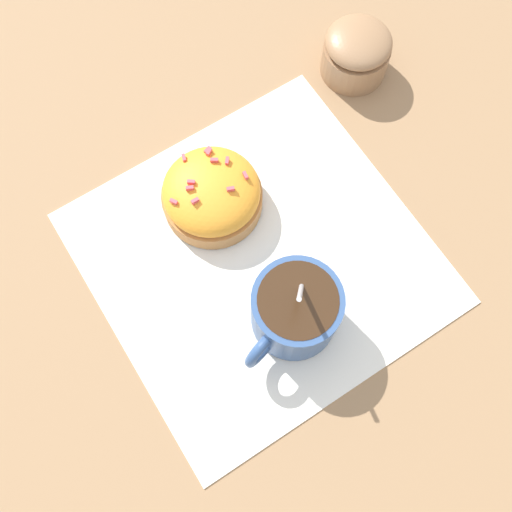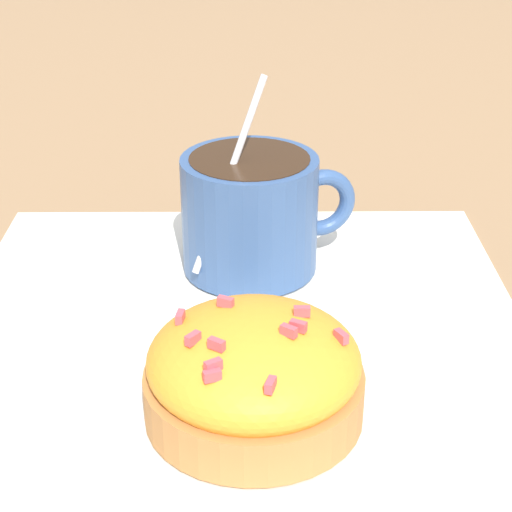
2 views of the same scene
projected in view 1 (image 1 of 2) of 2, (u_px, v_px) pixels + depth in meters
ground_plane at (259, 258)px, 0.57m from camera, size 3.00×3.00×0.00m
paper_napkin at (259, 257)px, 0.56m from camera, size 0.32×0.32×0.00m
coffee_cup at (295, 310)px, 0.51m from camera, size 0.08×0.10×0.11m
frosted_pastry at (212, 194)px, 0.56m from camera, size 0.10×0.10×0.05m
sugar_bowl at (356, 52)px, 0.61m from camera, size 0.07×0.07×0.06m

